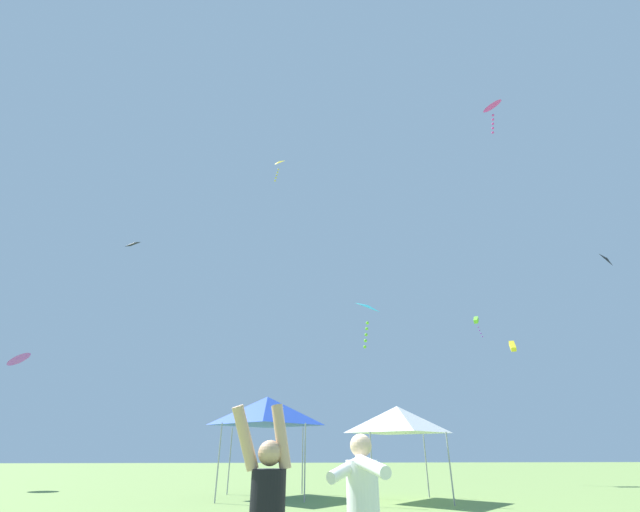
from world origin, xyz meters
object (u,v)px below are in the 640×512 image
Objects in this scene: canopy_tent_blue at (267,411)px; kite_purple_delta at (18,358)px; kite_cyan_diamond at (368,309)px; kite_yellow_box at (513,346)px; canopy_tent_white at (398,419)px; kite_black_diamond at (132,244)px; kite_magenta_delta at (492,106)px; kite_black_delta at (607,259)px; kite_lime_box at (476,321)px; kite_yellow_diamond at (279,163)px; person_watcher_white at (363,508)px.

kite_purple_delta reaches higher than canopy_tent_blue.
kite_cyan_diamond is 20.96m from kite_yellow_box.
canopy_tent_white is 4.59× the size of kite_black_diamond.
canopy_tent_blue is at bearing 163.50° from canopy_tent_white.
kite_magenta_delta is 10.53m from kite_black_delta.
kite_magenta_delta reaches higher than kite_cyan_diamond.
kite_yellow_diamond is at bearing 178.66° from kite_lime_box.
kite_black_diamond is (-6.14, -13.84, -16.05)m from kite_yellow_diamond.
kite_cyan_diamond is at bearing -19.79° from kite_black_diamond.
kite_yellow_box reaches higher than kite_cyan_diamond.
kite_yellow_diamond reaches higher than kite_cyan_diamond.
kite_lime_box is at bearing 54.58° from kite_cyan_diamond.
kite_black_diamond is (-7.00, 0.44, 7.68)m from canopy_tent_blue.
kite_cyan_diamond is at bearing -162.72° from kite_magenta_delta.
canopy_tent_blue is 3.82× the size of kite_yellow_box.
kite_cyan_diamond is at bearing -75.43° from kite_yellow_diamond.
kite_cyan_diamond reaches higher than canopy_tent_white.
kite_yellow_diamond reaches higher than canopy_tent_blue.
kite_yellow_diamond is 28.27m from kite_black_delta.
kite_magenta_delta is 17.41m from kite_lime_box.
kite_magenta_delta is 17.80m from kite_yellow_box.
kite_black_diamond is at bearing 176.38° from canopy_tent_blue.
canopy_tent_white is 1.44× the size of kite_magenta_delta.
kite_black_diamond is (-12.05, 1.94, 8.09)m from canopy_tent_white.
canopy_tent_white is (3.27, 11.38, 1.62)m from person_watcher_white.
kite_lime_box is (11.01, 15.38, 8.61)m from canopy_tent_white.
canopy_tent_white is 3.32× the size of kite_yellow_box.
kite_lime_box is (3.83, 14.67, -8.55)m from kite_magenta_delta.
kite_lime_box reaches higher than person_watcher_white.
canopy_tent_blue is 27.71m from kite_yellow_diamond.
kite_purple_delta is 1.33× the size of kite_yellow_box.
kite_purple_delta is at bearing 158.12° from canopy_tent_blue.
person_watcher_white is at bearing -49.66° from kite_purple_delta.
kite_lime_box is 21.79m from kite_cyan_diamond.
canopy_tent_blue is 1.99× the size of kite_lime_box.
canopy_tent_blue is (-1.78, 12.88, 2.03)m from person_watcher_white.
kite_yellow_diamond reaches higher than kite_black_diamond.
kite_yellow_diamond is 3.88× the size of kite_black_diamond.
kite_cyan_diamond is at bearing -42.44° from canopy_tent_blue.
kite_magenta_delta is at bearing 49.18° from person_watcher_white.
kite_black_diamond is (-19.22, 1.23, -9.07)m from kite_magenta_delta.
kite_lime_box is (16.91, -0.40, -15.53)m from kite_yellow_diamond.
canopy_tent_white is at bearing -125.59° from kite_lime_box.
kite_yellow_box is (31.59, 6.46, 2.62)m from kite_purple_delta.
kite_yellow_diamond is at bearing 138.38° from kite_black_delta.
kite_purple_delta is at bearing 143.32° from kite_black_diamond.
kite_black_diamond is 9.76m from kite_purple_delta.
person_watcher_white is at bearing -82.15° from canopy_tent_blue.
canopy_tent_blue is at bearing -139.15° from kite_lime_box.
kite_magenta_delta reaches higher than kite_yellow_box.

